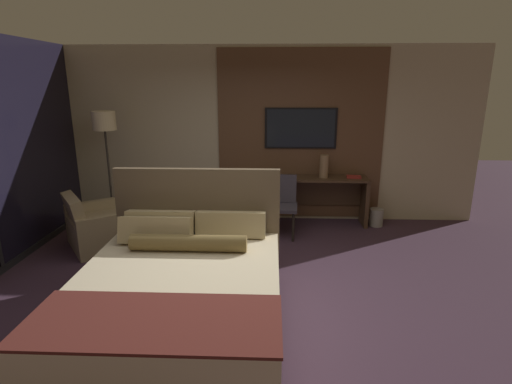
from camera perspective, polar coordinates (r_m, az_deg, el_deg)
ground_plane at (r=4.49m, az=-1.61°, el=-14.43°), size 16.00×16.00×0.00m
wall_back_tv_panel at (r=6.53m, az=0.82°, el=8.08°), size 7.20×0.09×2.80m
bed at (r=3.88m, az=-10.82°, el=-13.95°), size 1.86×2.23×1.31m
desk at (r=6.47m, az=6.25°, el=0.12°), size 2.14×0.46×0.78m
tv at (r=6.46m, az=6.40°, el=9.04°), size 1.14×0.04×0.64m
desk_chair at (r=5.96m, az=3.59°, el=-1.13°), size 0.52×0.51×0.90m
armchair_by_window at (r=6.02m, az=-21.20°, el=-4.80°), size 1.21×1.22×0.79m
floor_lamp at (r=6.42m, az=-20.77°, el=8.20°), size 0.34×0.34×1.83m
vase_tall at (r=6.36m, az=9.69°, el=3.64°), size 0.14×0.14×0.36m
book at (r=6.47m, az=13.79°, el=2.11°), size 0.24×0.17×0.03m
waste_bin at (r=6.71m, az=16.79°, el=-3.47°), size 0.22×0.22×0.28m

